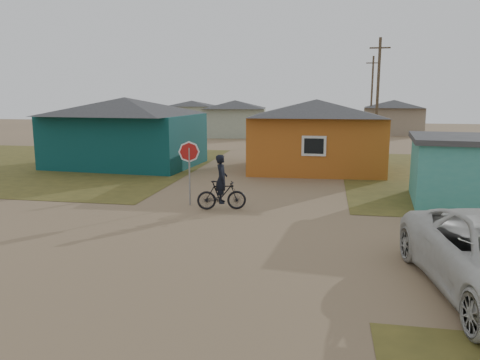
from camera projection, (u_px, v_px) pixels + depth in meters
name	position (u px, v px, depth m)	size (l,w,h in m)	color
ground	(211.00, 244.00, 13.19)	(120.00, 120.00, 0.00)	#876C4E
grass_nw	(39.00, 164.00, 28.28)	(20.00, 18.00, 0.00)	brown
house_teal	(126.00, 131.00, 27.41)	(8.93, 7.08, 4.00)	#0A3738
house_yellow	(316.00, 134.00, 25.92)	(7.72, 6.76, 3.90)	#B25B1B
house_pale_west	(235.00, 118.00, 46.82)	(7.04, 6.15, 3.60)	#A0A991
house_beige_east	(393.00, 116.00, 49.74)	(6.95, 6.05, 3.60)	gray
house_pale_north	(192.00, 114.00, 59.88)	(6.28, 5.81, 3.40)	#A0A991
utility_pole_near	(378.00, 95.00, 32.55)	(1.40, 0.20, 8.00)	brown
utility_pole_far	(372.00, 95.00, 47.85)	(1.40, 0.20, 8.00)	brown
stop_sign	(189.00, 158.00, 17.50)	(0.80, 0.07, 2.44)	gray
cyclist	(222.00, 190.00, 16.99)	(1.86, 0.94, 2.03)	black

